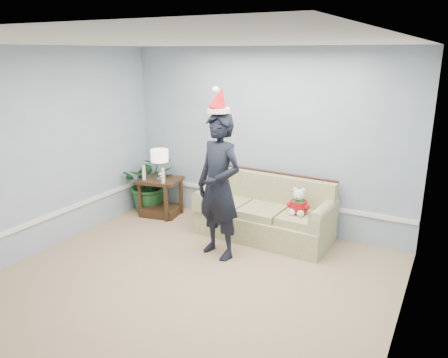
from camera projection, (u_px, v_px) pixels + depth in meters
room_shell at (166, 182)px, 4.42m from camera, size 4.54×5.04×2.74m
wainscot_trim at (150, 210)px, 6.21m from camera, size 4.49×4.99×0.06m
sofa at (265, 215)px, 6.37m from camera, size 1.95×0.90×0.90m
side_table at (161, 201)px, 7.23m from camera, size 0.74×0.66×0.63m
table_lamp at (160, 157)px, 6.94m from camera, size 0.28×0.28×0.50m
candle_pair at (153, 175)px, 6.94m from camera, size 0.44×0.06×0.24m
houseplant at (150, 183)px, 7.39m from camera, size 1.15×1.14×0.96m
man at (219, 187)px, 5.59m from camera, size 0.80×0.63×1.91m
santa_hat at (219, 101)px, 5.30m from camera, size 0.37×0.40×0.33m
teddy_bear at (298, 205)px, 5.96m from camera, size 0.25×0.27×0.38m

